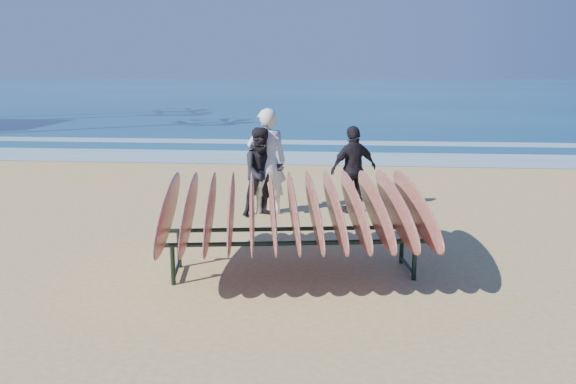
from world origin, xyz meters
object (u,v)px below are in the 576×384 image
(person_white, at_px, (267,162))
(person_dark_a, at_px, (263,172))
(person_dark_b, at_px, (354,169))
(surfboard_rack, at_px, (293,210))

(person_white, xyz_separation_m, person_dark_a, (-0.05, -0.19, -0.16))
(person_dark_b, bearing_deg, person_dark_a, -15.73)
(surfboard_rack, height_order, person_dark_a, person_dark_a)
(surfboard_rack, height_order, person_dark_b, person_dark_b)
(person_white, bearing_deg, person_dark_a, 64.25)
(surfboard_rack, distance_m, person_white, 3.24)
(person_dark_a, height_order, person_dark_b, same)
(person_white, relative_size, person_dark_a, 1.20)
(person_dark_a, xyz_separation_m, person_dark_b, (1.58, 0.43, 0.00))
(surfboard_rack, relative_size, person_dark_a, 2.25)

